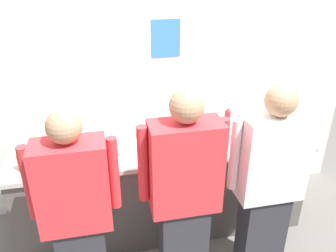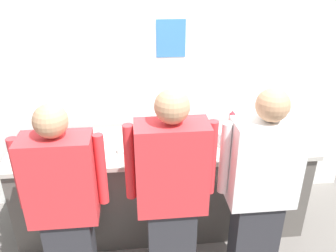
# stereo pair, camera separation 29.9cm
# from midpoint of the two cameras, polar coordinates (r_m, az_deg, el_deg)

# --- Properties ---
(ground_plane) EXTENTS (9.00, 9.00, 0.00)m
(ground_plane) POSITION_cam_midpoint_polar(r_m,az_deg,el_deg) (3.29, -2.17, -20.00)
(ground_plane) COLOR slate
(wall_back) EXTENTS (4.11, 0.11, 2.79)m
(wall_back) POSITION_cam_midpoint_polar(r_m,az_deg,el_deg) (3.31, -5.33, 8.80)
(wall_back) COLOR white
(wall_back) RESTS_ON ground
(prep_counter) EXTENTS (2.62, 0.74, 0.89)m
(prep_counter) POSITION_cam_midpoint_polar(r_m,az_deg,el_deg) (3.29, -3.52, -9.73)
(prep_counter) COLOR #56514C
(prep_counter) RESTS_ON ground
(chef_near_left) EXTENTS (0.59, 0.24, 1.61)m
(chef_near_left) POSITION_cam_midpoint_polar(r_m,az_deg,el_deg) (2.45, -18.33, -13.95)
(chef_near_left) COLOR #2D2D33
(chef_near_left) RESTS_ON ground
(chef_center) EXTENTS (0.61, 0.24, 1.68)m
(chef_center) POSITION_cam_midpoint_polar(r_m,az_deg,el_deg) (2.42, -0.92, -11.77)
(chef_center) COLOR #2D2D33
(chef_center) RESTS_ON ground
(chef_far_right) EXTENTS (0.61, 0.24, 1.65)m
(chef_far_right) POSITION_cam_midpoint_polar(r_m,az_deg,el_deg) (2.61, 13.05, -9.72)
(chef_far_right) COLOR #2D2D33
(chef_far_right) RESTS_ON ground
(plate_stack_front) EXTENTS (0.24, 0.24, 0.05)m
(plate_stack_front) POSITION_cam_midpoint_polar(r_m,az_deg,el_deg) (3.16, -15.13, -2.31)
(plate_stack_front) COLOR white
(plate_stack_front) RESTS_ON prep_counter
(plate_stack_rear) EXTENTS (0.22, 0.22, 0.05)m
(plate_stack_rear) POSITION_cam_midpoint_polar(r_m,az_deg,el_deg) (3.26, 13.93, -1.17)
(plate_stack_rear) COLOR white
(plate_stack_rear) RESTS_ON prep_counter
(mixing_bowl_steel) EXTENTS (0.36, 0.36, 0.13)m
(mixing_bowl_steel) POSITION_cam_midpoint_polar(r_m,az_deg,el_deg) (3.12, 7.93, -1.10)
(mixing_bowl_steel) COLOR #B7BABF
(mixing_bowl_steel) RESTS_ON prep_counter
(sheet_tray) EXTENTS (0.52, 0.34, 0.02)m
(sheet_tray) POSITION_cam_midpoint_polar(r_m,az_deg,el_deg) (3.09, -1.09, -2.25)
(sheet_tray) COLOR #B7BABF
(sheet_tray) RESTS_ON prep_counter
(squeeze_bottle_primary) EXTENTS (0.06, 0.06, 0.18)m
(squeeze_bottle_primary) POSITION_cam_midpoint_polar(r_m,az_deg,el_deg) (2.91, -25.89, -5.36)
(squeeze_bottle_primary) COLOR orange
(squeeze_bottle_primary) RESTS_ON prep_counter
(squeeze_bottle_secondary) EXTENTS (0.06, 0.06, 0.18)m
(squeeze_bottle_secondary) POSITION_cam_midpoint_polar(r_m,az_deg,el_deg) (3.35, 7.32, 1.43)
(squeeze_bottle_secondary) COLOR red
(squeeze_bottle_secondary) RESTS_ON prep_counter
(ramekin_yellow_sauce) EXTENTS (0.09, 0.09, 0.05)m
(ramekin_yellow_sauce) POSITION_cam_midpoint_polar(r_m,az_deg,el_deg) (2.90, -6.58, -4.15)
(ramekin_yellow_sauce) COLOR white
(ramekin_yellow_sauce) RESTS_ON prep_counter
(ramekin_green_sauce) EXTENTS (0.11, 0.11, 0.04)m
(ramekin_green_sauce) POSITION_cam_midpoint_polar(r_m,az_deg,el_deg) (3.06, -23.56, -4.78)
(ramekin_green_sauce) COLOR white
(ramekin_green_sauce) RESTS_ON prep_counter
(ramekin_orange_sauce) EXTENTS (0.09, 0.09, 0.04)m
(ramekin_orange_sauce) POSITION_cam_midpoint_polar(r_m,az_deg,el_deg) (2.90, -10.12, -4.47)
(ramekin_orange_sauce) COLOR white
(ramekin_orange_sauce) RESTS_ON prep_counter
(ramekin_red_sauce) EXTENTS (0.10, 0.10, 0.05)m
(ramekin_red_sauce) POSITION_cam_midpoint_polar(r_m,az_deg,el_deg) (3.17, -7.09, -1.37)
(ramekin_red_sauce) COLOR white
(ramekin_red_sauce) RESTS_ON prep_counter
(deli_cup) EXTENTS (0.09, 0.09, 0.10)m
(deli_cup) POSITION_cam_midpoint_polar(r_m,az_deg,el_deg) (3.03, -19.74, -3.72)
(deli_cup) COLOR white
(deli_cup) RESTS_ON prep_counter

